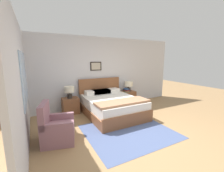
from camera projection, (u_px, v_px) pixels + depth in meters
The scene contains 14 objects.
ground_plane at pixel (138, 137), 3.51m from camera, with size 16.00×16.00×0.00m, color #99754C.
wall_back at pixel (96, 73), 5.57m from camera, with size 6.92×0.09×2.60m.
wall_left at pixel (23, 82), 3.36m from camera, with size 0.08×5.00×2.60m.
area_rug_main at pixel (129, 131), 3.78m from camera, with size 2.11×1.86×0.01m.
bed at pixel (112, 105), 4.88m from camera, with size 1.61×2.02×1.10m.
armchair at pixel (56, 129), 3.29m from camera, with size 0.81×0.81×0.90m.
nightstand_near_window at pixel (71, 106), 5.02m from camera, with size 0.52×0.46×0.53m.
nightstand_by_door at pixel (128, 97), 6.08m from camera, with size 0.52×0.46×0.53m.
table_lamp_near_window at pixel (69, 90), 4.90m from camera, with size 0.32×0.32×0.40m.
table_lamp_by_door at pixel (129, 85), 5.98m from camera, with size 0.32×0.32×0.40m.
book_thick_bottom at pixel (126, 91), 5.94m from camera, with size 0.22×0.29×0.03m.
book_hardcover_middle at pixel (126, 90), 5.94m from camera, with size 0.21×0.26×0.03m.
book_novel_upper at pixel (126, 90), 5.93m from camera, with size 0.22×0.25×0.04m.
book_slim_near_top at pixel (126, 89), 5.93m from camera, with size 0.19×0.27×0.03m.
Camera 1 is at (-2.06, -2.58, 1.81)m, focal length 24.00 mm.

